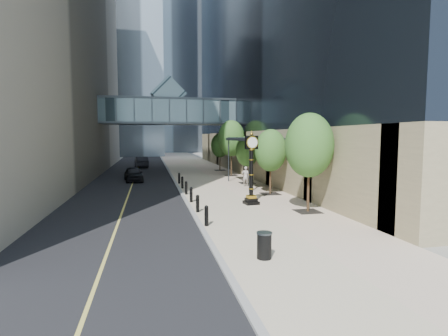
{
  "coord_description": "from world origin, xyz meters",
  "views": [
    {
      "loc": [
        -5.36,
        -15.58,
        4.39
      ],
      "look_at": [
        -0.96,
        5.06,
        2.52
      ],
      "focal_mm": 28.0,
      "sensor_mm": 36.0,
      "label": 1
    }
  ],
  "objects_px": {
    "car_far": "(141,162)",
    "car_near": "(133,174)",
    "trash_bin": "(264,246)",
    "pedestrian": "(246,176)",
    "street_clock": "(251,173)"
  },
  "relations": [
    {
      "from": "pedestrian",
      "to": "car_far",
      "type": "height_order",
      "value": "pedestrian"
    },
    {
      "from": "car_far",
      "to": "street_clock",
      "type": "bearing_deg",
      "value": 97.98
    },
    {
      "from": "trash_bin",
      "to": "car_far",
      "type": "distance_m",
      "value": 40.5
    },
    {
      "from": "street_clock",
      "to": "pedestrian",
      "type": "relative_size",
      "value": 2.62
    },
    {
      "from": "trash_bin",
      "to": "pedestrian",
      "type": "relative_size",
      "value": 0.51
    },
    {
      "from": "trash_bin",
      "to": "car_far",
      "type": "height_order",
      "value": "car_far"
    },
    {
      "from": "pedestrian",
      "to": "street_clock",
      "type": "bearing_deg",
      "value": 96.05
    },
    {
      "from": "car_far",
      "to": "car_near",
      "type": "bearing_deg",
      "value": 82.46
    },
    {
      "from": "pedestrian",
      "to": "car_near",
      "type": "xyz_separation_m",
      "value": [
        -9.87,
        6.09,
        -0.21
      ]
    },
    {
      "from": "trash_bin",
      "to": "car_far",
      "type": "relative_size",
      "value": 0.19
    },
    {
      "from": "street_clock",
      "to": "car_near",
      "type": "height_order",
      "value": "street_clock"
    },
    {
      "from": "car_near",
      "to": "pedestrian",
      "type": "bearing_deg",
      "value": -38.56
    },
    {
      "from": "trash_bin",
      "to": "car_near",
      "type": "height_order",
      "value": "car_near"
    },
    {
      "from": "pedestrian",
      "to": "car_near",
      "type": "bearing_deg",
      "value": -12.51
    },
    {
      "from": "pedestrian",
      "to": "car_near",
      "type": "distance_m",
      "value": 11.6
    }
  ]
}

